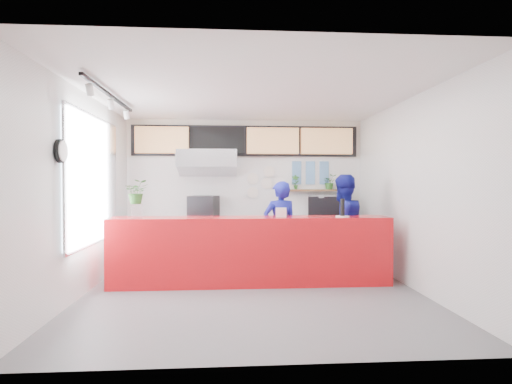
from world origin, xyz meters
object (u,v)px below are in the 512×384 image
(espresso_machine, at_px, (326,208))
(staff_center, at_px, (280,229))
(pepper_mill, at_px, (342,207))
(service_counter, at_px, (251,251))
(panini_oven, at_px, (204,208))
(staff_right, at_px, (343,225))

(espresso_machine, distance_m, staff_center, 1.73)
(espresso_machine, bearing_deg, pepper_mill, -84.12)
(service_counter, relative_size, espresso_machine, 6.09)
(staff_center, xyz_separation_m, pepper_mill, (0.94, -0.60, 0.42))
(panini_oven, bearing_deg, staff_center, -29.39)
(service_counter, xyz_separation_m, pepper_mill, (1.49, -0.08, 0.71))
(service_counter, distance_m, espresso_machine, 2.53)
(panini_oven, height_order, espresso_machine, panini_oven)
(espresso_machine, height_order, pepper_mill, pepper_mill)
(staff_right, bearing_deg, staff_center, -25.66)
(espresso_machine, relative_size, staff_center, 0.44)
(staff_right, relative_size, pepper_mill, 6.37)
(service_counter, distance_m, staff_center, 0.81)
(panini_oven, xyz_separation_m, pepper_mill, (2.36, -1.88, 0.11))
(panini_oven, distance_m, staff_center, 1.94)
(service_counter, xyz_separation_m, staff_center, (0.54, 0.52, 0.29))
(service_counter, distance_m, pepper_mill, 1.65)
(staff_center, bearing_deg, service_counter, 30.36)
(espresso_machine, relative_size, staff_right, 0.41)
(service_counter, distance_m, panini_oven, 2.09)
(espresso_machine, bearing_deg, staff_center, -119.92)
(service_counter, height_order, panini_oven, panini_oven)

